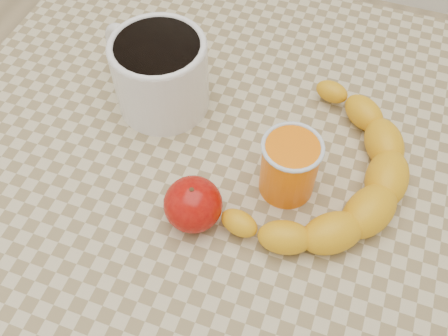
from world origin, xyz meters
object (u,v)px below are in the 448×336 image
(table, at_px, (224,212))
(apple, at_px, (193,204))
(orange_juice_glass, at_px, (289,166))
(banana, at_px, (323,171))
(coffee_mug, at_px, (159,71))

(table, distance_m, apple, 0.13)
(orange_juice_glass, relative_size, banana, 0.22)
(table, relative_size, coffee_mug, 4.33)
(table, relative_size, apple, 9.95)
(table, distance_m, orange_juice_glass, 0.15)
(table, height_order, orange_juice_glass, orange_juice_glass)
(apple, height_order, banana, apple)
(apple, xyz_separation_m, banana, (0.13, 0.10, -0.01))
(apple, distance_m, banana, 0.16)
(table, bearing_deg, orange_juice_glass, 9.74)
(orange_juice_glass, height_order, apple, orange_juice_glass)
(coffee_mug, xyz_separation_m, apple, (0.11, -0.16, -0.03))
(orange_juice_glass, xyz_separation_m, banana, (0.04, 0.02, -0.02))
(apple, bearing_deg, banana, 37.62)
(table, xyz_separation_m, apple, (-0.01, -0.07, 0.12))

